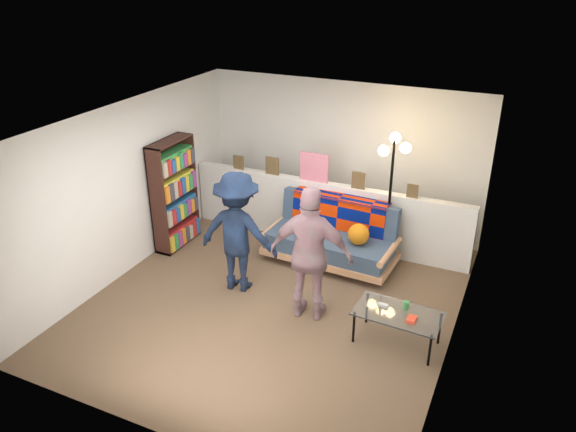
# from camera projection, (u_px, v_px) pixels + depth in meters

# --- Properties ---
(ground) EXTENTS (5.00, 5.00, 0.00)m
(ground) POSITION_uv_depth(u_px,v_px,m) (275.00, 300.00, 7.40)
(ground) COLOR brown
(ground) RESTS_ON ground
(room_shell) EXTENTS (4.60, 5.05, 2.45)m
(room_shell) POSITION_uv_depth(u_px,v_px,m) (290.00, 169.00, 7.07)
(room_shell) COLOR silver
(room_shell) RESTS_ON ground
(half_wall_ledge) EXTENTS (4.45, 0.15, 1.00)m
(half_wall_ledge) POSITION_uv_depth(u_px,v_px,m) (326.00, 213.00, 8.67)
(half_wall_ledge) COLOR silver
(half_wall_ledge) RESTS_ON ground
(ledge_decor) EXTENTS (2.97, 0.02, 0.45)m
(ledge_decor) POSITION_uv_depth(u_px,v_px,m) (312.00, 170.00, 8.44)
(ledge_decor) COLOR brown
(ledge_decor) RESTS_ON half_wall_ledge
(futon_sofa) EXTENTS (1.94, 1.01, 0.81)m
(futon_sofa) POSITION_uv_depth(u_px,v_px,m) (333.00, 238.00, 8.18)
(futon_sofa) COLOR tan
(futon_sofa) RESTS_ON ground
(bookshelf) EXTENTS (0.28, 0.84, 1.68)m
(bookshelf) POSITION_uv_depth(u_px,v_px,m) (174.00, 197.00, 8.50)
(bookshelf) COLOR black
(bookshelf) RESTS_ON ground
(coffee_table) EXTENTS (1.02, 0.60, 0.52)m
(coffee_table) POSITION_uv_depth(u_px,v_px,m) (399.00, 315.00, 6.43)
(coffee_table) COLOR black
(coffee_table) RESTS_ON ground
(floor_lamp) EXTENTS (0.45, 0.37, 1.92)m
(floor_lamp) POSITION_uv_depth(u_px,v_px,m) (392.00, 173.00, 7.82)
(floor_lamp) COLOR black
(floor_lamp) RESTS_ON ground
(person_left) EXTENTS (1.12, 0.71, 1.66)m
(person_left) POSITION_uv_depth(u_px,v_px,m) (238.00, 232.00, 7.35)
(person_left) COLOR black
(person_left) RESTS_ON ground
(person_right) EXTENTS (1.06, 0.56, 1.74)m
(person_right) POSITION_uv_depth(u_px,v_px,m) (311.00, 255.00, 6.72)
(person_right) COLOR #CC8497
(person_right) RESTS_ON ground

